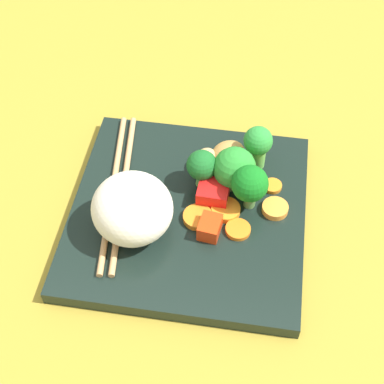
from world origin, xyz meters
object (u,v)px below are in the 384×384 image
object	(u,v)px
square_plate	(188,214)
broccoli_floret_2	(234,169)
rice_mound	(132,209)
carrot_slice_3	(226,209)
chopstick_pair	(118,189)

from	to	relation	value
square_plate	broccoli_floret_2	xyz separation A→B (cm)	(-4.53, -3.68, 3.69)
rice_mound	carrot_slice_3	bearing A→B (deg)	-161.15
square_plate	carrot_slice_3	distance (cm)	4.15
broccoli_floret_2	chopstick_pair	distance (cm)	12.77
square_plate	rice_mound	world-z (taller)	rice_mound
carrot_slice_3	chopstick_pair	xyz separation A→B (cm)	(11.80, -1.55, -0.04)
rice_mound	broccoli_floret_2	distance (cm)	11.88
carrot_slice_3	rice_mound	bearing A→B (deg)	18.85
broccoli_floret_2	carrot_slice_3	size ratio (longest dim) A/B	1.72
square_plate	rice_mound	size ratio (longest dim) A/B	2.99
carrot_slice_3	chopstick_pair	bearing A→B (deg)	-7.48
carrot_slice_3	chopstick_pair	size ratio (longest dim) A/B	0.14
rice_mound	chopstick_pair	bearing A→B (deg)	-61.26
chopstick_pair	broccoli_floret_2	bearing A→B (deg)	95.48
rice_mound	chopstick_pair	xyz separation A→B (cm)	(2.58, -4.70, -3.00)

